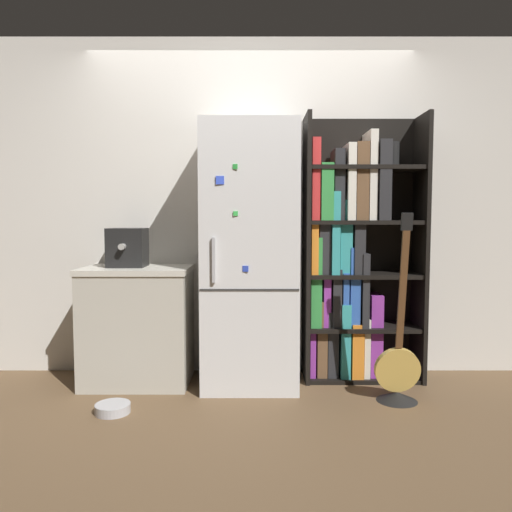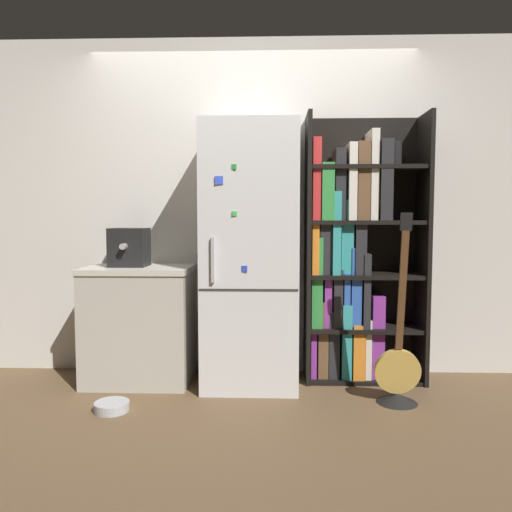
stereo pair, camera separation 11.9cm
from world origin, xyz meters
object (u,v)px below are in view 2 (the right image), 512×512
at_px(pet_bowl, 112,406).
at_px(refrigerator, 251,256).
at_px(bookshelf, 352,257).
at_px(guitar, 398,376).
at_px(espresso_machine, 129,247).

bearing_deg(pet_bowl, refrigerator, 33.52).
distance_m(bookshelf, guitar, 0.93).
bearing_deg(bookshelf, espresso_machine, -176.44).
xyz_separation_m(bookshelf, guitar, (0.23, -0.51, -0.75)).
relative_size(refrigerator, pet_bowl, 8.58).
bearing_deg(bookshelf, guitar, -65.87).
bearing_deg(refrigerator, guitar, -20.39).
distance_m(bookshelf, espresso_machine, 1.66).
bearing_deg(refrigerator, espresso_machine, 177.14).
distance_m(refrigerator, guitar, 1.30).
height_order(bookshelf, espresso_machine, bookshelf).
bearing_deg(espresso_machine, guitar, -12.30).
bearing_deg(espresso_machine, refrigerator, -2.86).
relative_size(refrigerator, bookshelf, 0.95).
bearing_deg(pet_bowl, espresso_machine, 94.26).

